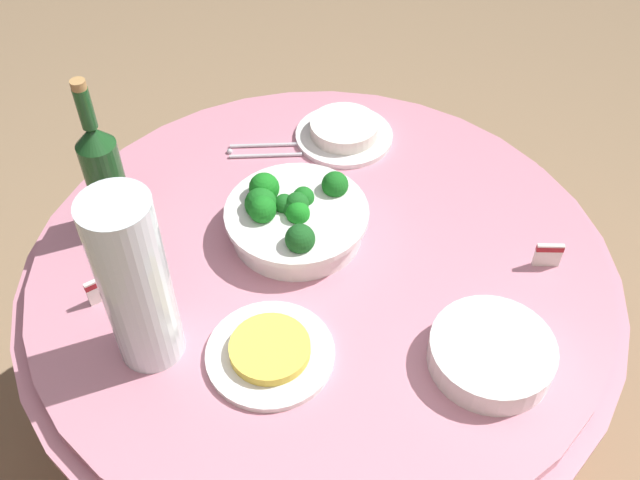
{
  "coord_description": "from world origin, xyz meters",
  "views": [
    {
      "loc": [
        0.13,
        0.91,
        1.76
      ],
      "look_at": [
        0.0,
        0.0,
        0.79
      ],
      "focal_mm": 40.21,
      "sensor_mm": 36.0,
      "label": 1
    }
  ],
  "objects_px": {
    "plate_stack": "(491,353)",
    "wine_bottle": "(104,174)",
    "label_placard_front": "(100,288)",
    "broccoli_bowl": "(294,217)",
    "label_placard_mid": "(548,254)",
    "decorative_fruit_vase": "(136,287)",
    "food_plate_fried_egg": "(270,352)",
    "food_plate_rice": "(344,131)",
    "serving_tongs": "(263,150)"
  },
  "relations": [
    {
      "from": "broccoli_bowl",
      "to": "food_plate_rice",
      "type": "relative_size",
      "value": 1.27
    },
    {
      "from": "plate_stack",
      "to": "label_placard_front",
      "type": "bearing_deg",
      "value": -19.42
    },
    {
      "from": "wine_bottle",
      "to": "food_plate_fried_egg",
      "type": "relative_size",
      "value": 1.53
    },
    {
      "from": "decorative_fruit_vase",
      "to": "wine_bottle",
      "type": "bearing_deg",
      "value": -76.5
    },
    {
      "from": "plate_stack",
      "to": "label_placard_front",
      "type": "height_order",
      "value": "label_placard_front"
    },
    {
      "from": "food_plate_rice",
      "to": "label_placard_mid",
      "type": "relative_size",
      "value": 4.0
    },
    {
      "from": "broccoli_bowl",
      "to": "wine_bottle",
      "type": "distance_m",
      "value": 0.37
    },
    {
      "from": "decorative_fruit_vase",
      "to": "food_plate_fried_egg",
      "type": "xyz_separation_m",
      "value": [
        -0.2,
        0.05,
        -0.15
      ]
    },
    {
      "from": "label_placard_front",
      "to": "decorative_fruit_vase",
      "type": "bearing_deg",
      "value": 127.67
    },
    {
      "from": "decorative_fruit_vase",
      "to": "food_plate_rice",
      "type": "bearing_deg",
      "value": -128.88
    },
    {
      "from": "wine_bottle",
      "to": "decorative_fruit_vase",
      "type": "distance_m",
      "value": 0.33
    },
    {
      "from": "wine_bottle",
      "to": "food_plate_rice",
      "type": "height_order",
      "value": "wine_bottle"
    },
    {
      "from": "broccoli_bowl",
      "to": "serving_tongs",
      "type": "height_order",
      "value": "broccoli_bowl"
    },
    {
      "from": "plate_stack",
      "to": "serving_tongs",
      "type": "distance_m",
      "value": 0.69
    },
    {
      "from": "broccoli_bowl",
      "to": "wine_bottle",
      "type": "relative_size",
      "value": 0.83
    },
    {
      "from": "broccoli_bowl",
      "to": "food_plate_fried_egg",
      "type": "distance_m",
      "value": 0.3
    },
    {
      "from": "wine_bottle",
      "to": "decorative_fruit_vase",
      "type": "height_order",
      "value": "decorative_fruit_vase"
    },
    {
      "from": "decorative_fruit_vase",
      "to": "plate_stack",
      "type": "bearing_deg",
      "value": 168.79
    },
    {
      "from": "food_plate_fried_egg",
      "to": "food_plate_rice",
      "type": "height_order",
      "value": "food_plate_rice"
    },
    {
      "from": "plate_stack",
      "to": "food_plate_rice",
      "type": "relative_size",
      "value": 0.95
    },
    {
      "from": "decorative_fruit_vase",
      "to": "food_plate_fried_egg",
      "type": "relative_size",
      "value": 1.55
    },
    {
      "from": "decorative_fruit_vase",
      "to": "label_placard_mid",
      "type": "relative_size",
      "value": 6.18
    },
    {
      "from": "food_plate_fried_egg",
      "to": "label_placard_mid",
      "type": "relative_size",
      "value": 4.0
    },
    {
      "from": "plate_stack",
      "to": "label_placard_mid",
      "type": "xyz_separation_m",
      "value": [
        -0.17,
        -0.2,
        0.01
      ]
    },
    {
      "from": "plate_stack",
      "to": "wine_bottle",
      "type": "relative_size",
      "value": 0.62
    },
    {
      "from": "plate_stack",
      "to": "decorative_fruit_vase",
      "type": "xyz_separation_m",
      "value": [
        0.56,
        -0.11,
        0.14
      ]
    },
    {
      "from": "plate_stack",
      "to": "serving_tongs",
      "type": "height_order",
      "value": "plate_stack"
    },
    {
      "from": "food_plate_rice",
      "to": "food_plate_fried_egg",
      "type": "bearing_deg",
      "value": 68.65
    },
    {
      "from": "wine_bottle",
      "to": "food_plate_fried_egg",
      "type": "distance_m",
      "value": 0.47
    },
    {
      "from": "label_placard_front",
      "to": "label_placard_mid",
      "type": "bearing_deg",
      "value": 177.65
    },
    {
      "from": "wine_bottle",
      "to": "label_placard_mid",
      "type": "bearing_deg",
      "value": 164.13
    },
    {
      "from": "decorative_fruit_vase",
      "to": "serving_tongs",
      "type": "height_order",
      "value": "decorative_fruit_vase"
    },
    {
      "from": "wine_bottle",
      "to": "plate_stack",
      "type": "bearing_deg",
      "value": 146.2
    },
    {
      "from": "food_plate_rice",
      "to": "label_placard_front",
      "type": "distance_m",
      "value": 0.65
    },
    {
      "from": "plate_stack",
      "to": "wine_bottle",
      "type": "distance_m",
      "value": 0.77
    },
    {
      "from": "broccoli_bowl",
      "to": "label_placard_mid",
      "type": "xyz_separation_m",
      "value": [
        -0.46,
        0.15,
        -0.01
      ]
    },
    {
      "from": "wine_bottle",
      "to": "label_placard_mid",
      "type": "xyz_separation_m",
      "value": [
        -0.81,
        0.23,
        -0.1
      ]
    },
    {
      "from": "broccoli_bowl",
      "to": "decorative_fruit_vase",
      "type": "xyz_separation_m",
      "value": [
        0.27,
        0.24,
        0.12
      ]
    },
    {
      "from": "wine_bottle",
      "to": "label_placard_front",
      "type": "height_order",
      "value": "wine_bottle"
    },
    {
      "from": "broccoli_bowl",
      "to": "serving_tongs",
      "type": "relative_size",
      "value": 1.67
    },
    {
      "from": "broccoli_bowl",
      "to": "plate_stack",
      "type": "xyz_separation_m",
      "value": [
        -0.29,
        0.35,
        -0.02
      ]
    },
    {
      "from": "serving_tongs",
      "to": "wine_bottle",
      "type": "bearing_deg",
      "value": 30.52
    },
    {
      "from": "food_plate_fried_egg",
      "to": "label_placard_front",
      "type": "xyz_separation_m",
      "value": [
        0.29,
        -0.17,
        0.02
      ]
    },
    {
      "from": "plate_stack",
      "to": "decorative_fruit_vase",
      "type": "height_order",
      "value": "decorative_fruit_vase"
    },
    {
      "from": "broccoli_bowl",
      "to": "food_plate_rice",
      "type": "bearing_deg",
      "value": -117.44
    },
    {
      "from": "food_plate_fried_egg",
      "to": "decorative_fruit_vase",
      "type": "bearing_deg",
      "value": -13.43
    },
    {
      "from": "broccoli_bowl",
      "to": "decorative_fruit_vase",
      "type": "bearing_deg",
      "value": 41.12
    },
    {
      "from": "serving_tongs",
      "to": "decorative_fruit_vase",
      "type": "bearing_deg",
      "value": 65.02
    },
    {
      "from": "label_placard_front",
      "to": "broccoli_bowl",
      "type": "bearing_deg",
      "value": -161.94
    },
    {
      "from": "food_plate_fried_egg",
      "to": "label_placard_mid",
      "type": "xyz_separation_m",
      "value": [
        -0.54,
        -0.13,
        0.02
      ]
    }
  ]
}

